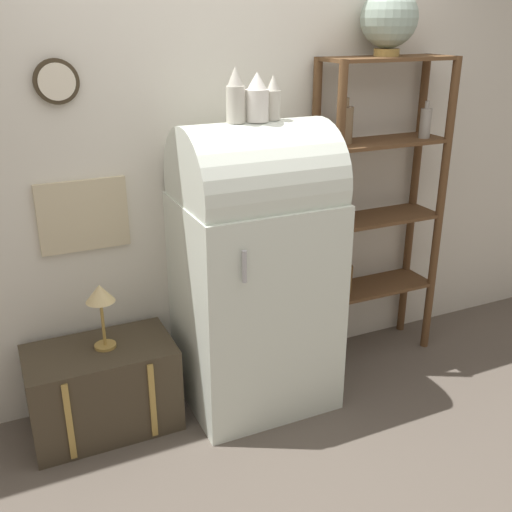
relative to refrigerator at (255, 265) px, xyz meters
name	(u,v)px	position (x,y,z in m)	size (l,w,h in m)	color
ground_plane	(272,415)	(0.00, -0.22, -0.81)	(12.00, 12.00, 0.00)	#60564C
wall_back	(227,152)	(0.00, 0.35, 0.54)	(7.00, 0.09, 2.70)	silver
refrigerator	(255,265)	(0.00, 0.00, 0.00)	(0.78, 0.69, 1.57)	silver
suitcase_trunk	(103,388)	(-0.84, 0.07, -0.57)	(0.74, 0.44, 0.47)	#423828
shelf_unit	(376,198)	(0.87, 0.16, 0.23)	(0.80, 0.31, 1.84)	brown
globe	(389,19)	(0.88, 0.18, 1.22)	(0.31, 0.31, 0.35)	#AD8942
vase_left	(236,97)	(-0.10, 0.00, 0.88)	(0.09, 0.09, 0.26)	beige
vase_center	(257,99)	(0.01, -0.01, 0.87)	(0.11, 0.11, 0.23)	white
vase_right	(273,99)	(0.10, 0.00, 0.86)	(0.07, 0.07, 0.22)	beige
desk_lamp	(100,299)	(-0.81, 0.08, -0.07)	(0.15, 0.15, 0.35)	#AD8942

